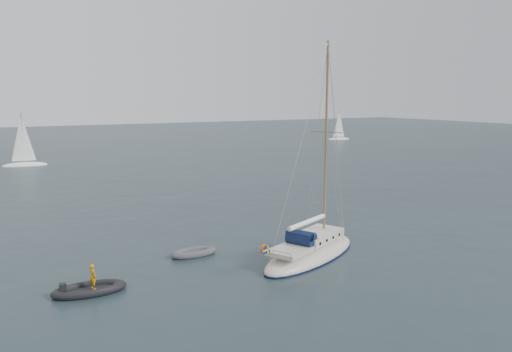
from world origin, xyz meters
TOP-DOWN VIEW (x-y plane):
  - ground at (0.00, 0.00)m, footprint 300.00×300.00m
  - sailboat at (1.00, -2.30)m, footprint 9.47×2.84m
  - dinghy at (-5.07, 1.46)m, footprint 2.95×1.33m
  - rib at (-11.82, -1.53)m, footprint 3.64×1.65m
  - distant_yacht_b at (54.85, 62.99)m, footprint 5.35×2.85m
  - distant_yacht_c at (-10.77, 50.12)m, footprint 5.94×3.17m

SIDE VIEW (x-z plane):
  - ground at x=0.00m, z-range 0.00..0.00m
  - dinghy at x=-5.07m, z-range -0.03..0.40m
  - rib at x=-11.82m, z-range -0.51..0.97m
  - sailboat at x=1.00m, z-range -5.72..7.76m
  - distant_yacht_b at x=54.85m, z-range -0.51..6.57m
  - distant_yacht_c at x=-10.77m, z-range -0.57..7.29m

